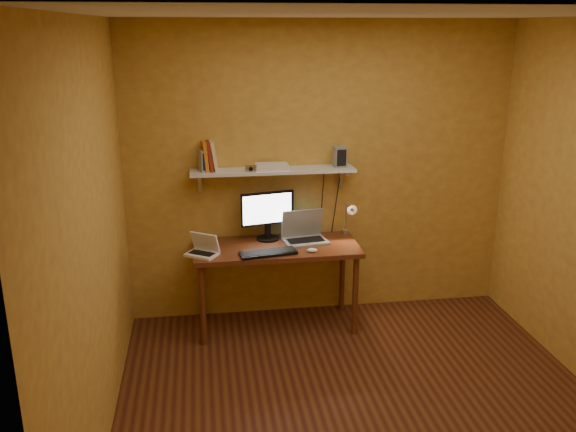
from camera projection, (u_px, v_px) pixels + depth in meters
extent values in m
cube|color=#5B3017|center=(362.00, 408.00, 4.24)|extent=(3.40, 3.20, 0.02)
cube|color=silver|center=(379.00, 12.00, 3.46)|extent=(3.40, 3.20, 0.02)
cube|color=gold|center=(320.00, 172.00, 5.37)|extent=(3.40, 0.02, 2.60)
cube|color=gold|center=(484.00, 363.00, 2.33)|extent=(3.40, 0.02, 2.60)
cube|color=gold|center=(91.00, 243.00, 3.62)|extent=(0.02, 3.20, 2.60)
cube|color=brown|center=(276.00, 248.00, 5.17)|extent=(1.40, 0.60, 0.04)
cylinder|color=brown|center=(203.00, 305.00, 4.97)|extent=(0.05, 0.05, 0.71)
cylinder|color=brown|center=(355.00, 296.00, 5.15)|extent=(0.05, 0.05, 0.71)
cylinder|color=brown|center=(202.00, 282.00, 5.42)|extent=(0.05, 0.05, 0.71)
cylinder|color=brown|center=(342.00, 274.00, 5.60)|extent=(0.05, 0.05, 0.71)
cube|color=silver|center=(273.00, 171.00, 5.16)|extent=(1.40, 0.25, 0.02)
cube|color=silver|center=(200.00, 182.00, 5.21)|extent=(0.03, 0.03, 0.18)
cube|color=silver|center=(341.00, 177.00, 5.38)|extent=(0.03, 0.03, 0.18)
cylinder|color=black|center=(268.00, 238.00, 5.33)|extent=(0.24, 0.24, 0.01)
cube|color=black|center=(268.00, 230.00, 5.31)|extent=(0.05, 0.04, 0.15)
cube|color=black|center=(267.00, 208.00, 5.25)|extent=(0.47, 0.12, 0.29)
cube|color=white|center=(268.00, 209.00, 5.23)|extent=(0.43, 0.09, 0.25)
cube|color=gray|center=(306.00, 241.00, 5.25)|extent=(0.40, 0.31, 0.02)
cube|color=black|center=(306.00, 240.00, 5.25)|extent=(0.33, 0.19, 0.00)
cube|color=gray|center=(302.00, 223.00, 5.30)|extent=(0.37, 0.13, 0.25)
cube|color=#162D46|center=(302.00, 223.00, 5.30)|extent=(0.33, 0.10, 0.21)
cube|color=white|center=(202.00, 254.00, 4.95)|extent=(0.30, 0.28, 0.02)
cube|color=black|center=(202.00, 253.00, 4.95)|extent=(0.23, 0.19, 0.00)
cube|color=white|center=(205.00, 242.00, 4.97)|extent=(0.24, 0.19, 0.17)
cube|color=black|center=(205.00, 242.00, 4.97)|extent=(0.21, 0.16, 0.14)
cube|color=black|center=(268.00, 253.00, 4.97)|extent=(0.48, 0.23, 0.02)
ellipsoid|color=white|center=(312.00, 250.00, 5.02)|extent=(0.10, 0.07, 0.03)
cube|color=silver|center=(345.00, 234.00, 5.49)|extent=(0.05, 0.06, 0.08)
cylinder|color=silver|center=(346.00, 218.00, 5.44)|extent=(0.02, 0.02, 0.28)
cylinder|color=silver|center=(349.00, 206.00, 5.32)|extent=(0.01, 0.16, 0.01)
cone|color=silver|center=(351.00, 209.00, 5.25)|extent=(0.09, 0.09, 0.09)
sphere|color=#FFE0A5|center=(351.00, 209.00, 5.23)|extent=(0.04, 0.04, 0.04)
cube|color=gray|center=(206.00, 160.00, 5.06)|extent=(0.13, 0.13, 0.18)
cube|color=gray|center=(340.00, 157.00, 5.21)|extent=(0.11, 0.11, 0.18)
cube|color=orange|center=(205.00, 156.00, 5.07)|extent=(0.06, 0.17, 0.25)
cube|color=maroon|center=(210.00, 156.00, 5.08)|extent=(0.06, 0.17, 0.25)
cube|color=beige|center=(214.00, 156.00, 5.08)|extent=(0.07, 0.17, 0.25)
cube|color=silver|center=(251.00, 168.00, 5.06)|extent=(0.10, 0.04, 0.06)
cylinder|color=black|center=(251.00, 169.00, 5.04)|extent=(0.04, 0.02, 0.03)
cube|color=white|center=(272.00, 167.00, 5.14)|extent=(0.28, 0.19, 0.05)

